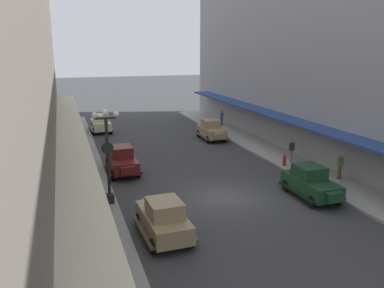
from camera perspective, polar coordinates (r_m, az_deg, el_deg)
name	(u,v)px	position (r m, az deg, el deg)	size (l,w,h in m)	color
ground_plane	(225,198)	(23.15, 4.69, -7.70)	(200.00, 200.00, 0.00)	#38383A
sidewalk_left	(91,213)	(21.52, -14.31, -9.58)	(3.00, 60.00, 0.15)	#99968E
sidewalk_right	(334,183)	(26.80, 19.71, -5.29)	(3.00, 60.00, 0.15)	#99968E
building_row_left	(14,21)	(19.92, -24.16, 15.78)	(4.30, 60.00, 19.10)	slate
parked_car_0	(211,129)	(37.26, 2.78, 2.11)	(2.21, 4.29, 1.84)	#997F5B
parked_car_1	(311,182)	(23.84, 16.70, -5.19)	(2.19, 4.28, 1.84)	#193D23
parked_car_2	(122,160)	(27.63, -10.05, -2.22)	(2.23, 4.29, 1.84)	#591919
parked_car_3	(164,218)	(18.28, -4.11, -10.50)	(2.26, 4.30, 1.84)	#997F5B
parked_car_4	(101,123)	(41.57, -12.97, 2.99)	(2.19, 4.28, 1.84)	beige
lamp_post_with_clock	(108,153)	(21.55, -12.04, -1.23)	(1.42, 0.44, 5.16)	black
fire_hydrant	(284,160)	(29.21, 13.13, -2.28)	(0.24, 0.24, 0.82)	#B21E19
pedestrian_1	(86,174)	(24.77, -14.98, -4.20)	(0.36, 0.28, 1.67)	slate
pedestrian_2	(72,131)	(38.03, -16.91, 1.83)	(0.36, 0.24, 1.64)	slate
pedestrian_3	(222,118)	(43.24, 4.28, 3.80)	(0.36, 0.28, 1.67)	#2D2D33
pedestrian_4	(292,150)	(30.34, 14.11, -0.91)	(0.36, 0.24, 1.64)	slate
pedestrian_5	(340,166)	(27.26, 20.48, -3.03)	(0.36, 0.24, 1.64)	#4C4238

